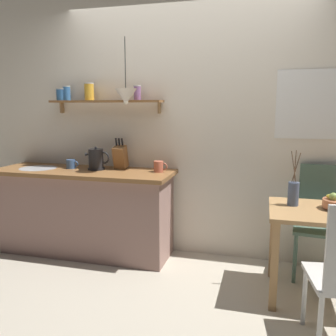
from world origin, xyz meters
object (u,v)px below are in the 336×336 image
dining_chair_far (318,216)px  twig_vase (293,193)px  pendant_lamp (126,96)px  dining_table (326,227)px  coffee_mug_by_sink (71,164)px  electric_kettle (96,159)px  coffee_mug_spare (159,167)px  knife_block (120,157)px

dining_chair_far → twig_vase: twig_vase is taller
twig_vase → pendant_lamp: pendant_lamp is taller
dining_table → dining_chair_far: 0.46m
coffee_mug_by_sink → twig_vase: bearing=-7.7°
electric_kettle → coffee_mug_spare: electric_kettle is taller
coffee_mug_spare → knife_block: bearing=172.0°
knife_block → pendant_lamp: (0.14, -0.16, 0.60)m
knife_block → coffee_mug_by_sink: size_ratio=2.44×
dining_table → dining_chair_far: dining_chair_far is taller
dining_table → coffee_mug_spare: bearing=164.2°
electric_kettle → knife_block: bearing=23.4°
coffee_mug_by_sink → coffee_mug_spare: (0.93, 0.04, 0.01)m
electric_kettle → coffee_mug_by_sink: (-0.28, -0.01, -0.06)m
dining_chair_far → coffee_mug_by_sink: 2.44m
knife_block → twig_vase: bearing=-13.3°
twig_vase → dining_chair_far: bearing=56.5°
knife_block → coffee_mug_spare: bearing=-8.0°
electric_kettle → knife_block: 0.24m
dining_table → pendant_lamp: 2.07m
knife_block → pendant_lamp: pendant_lamp is taller
pendant_lamp → knife_block: bearing=130.3°
knife_block → pendant_lamp: size_ratio=0.52×
dining_table → dining_chair_far: (-0.00, 0.46, -0.05)m
knife_block → coffee_mug_spare: (0.43, -0.06, -0.07)m
twig_vase → electric_kettle: 1.91m
electric_kettle → knife_block: (0.22, 0.10, 0.02)m
coffee_mug_spare → coffee_mug_by_sink: bearing=-177.4°
dining_table → twig_vase: size_ratio=1.92×
dining_table → coffee_mug_spare: 1.58m
electric_kettle → dining_table: bearing=-10.2°
coffee_mug_by_sink → pendant_lamp: (0.64, -0.06, 0.68)m
electric_kettle → pendant_lamp: (0.36, -0.06, 0.62)m
electric_kettle → coffee_mug_spare: bearing=3.2°
dining_chair_far → pendant_lamp: 2.07m
dining_table → dining_chair_far: bearing=90.1°
coffee_mug_spare → electric_kettle: bearing=-176.8°
twig_vase → coffee_mug_by_sink: bearing=172.3°
dining_table → pendant_lamp: (-1.77, 0.32, 1.02)m
dining_chair_far → coffee_mug_spare: bearing=-178.4°
dining_table → electric_kettle: 2.20m
coffee_mug_by_sink → electric_kettle: bearing=1.3°
electric_kettle → coffee_mug_spare: (0.65, 0.04, -0.05)m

